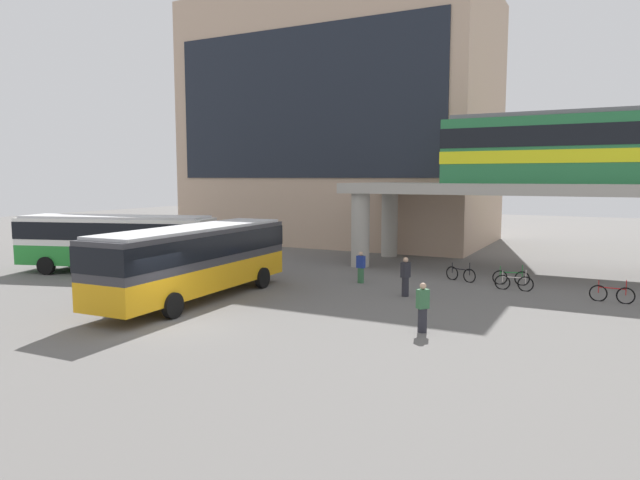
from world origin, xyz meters
TOP-DOWN VIEW (x-y plane):
  - ground_plane at (0.00, 10.00)m, footprint 120.00×120.00m
  - station_building at (-6.72, 28.76)m, footprint 24.30×14.11m
  - bus_main at (-1.98, 3.73)m, footprint 3.08×11.13m
  - bus_secondary at (-10.55, 7.22)m, footprint 11.30×5.66m
  - bicycle_black at (7.22, 13.57)m, footprint 1.70×0.68m
  - bicycle_green at (9.70, 13.69)m, footprint 1.77×0.41m
  - bicycle_red at (14.19, 11.50)m, footprint 1.79×0.17m
  - bicycle_silver at (10.05, 12.30)m, footprint 1.79×0.09m
  - pedestrian_walking_across at (2.84, 10.71)m, footprint 0.42×0.32m
  - pedestrian_waiting_near_stop at (8.38, 3.19)m, footprint 0.45×0.47m
  - pedestrian_near_building at (5.91, 8.62)m, footprint 0.40×0.47m

SIDE VIEW (x-z plane):
  - ground_plane at x=0.00m, z-range 0.00..0.00m
  - bicycle_black at x=7.22m, z-range -0.16..0.88m
  - bicycle_green at x=9.70m, z-range -0.16..0.88m
  - bicycle_red at x=14.19m, z-range -0.16..0.88m
  - bicycle_silver at x=10.05m, z-range -0.16..0.88m
  - pedestrian_walking_across at x=2.84m, z-range -0.05..1.55m
  - pedestrian_waiting_near_stop at x=8.38m, z-range -0.05..1.69m
  - pedestrian_near_building at x=5.91m, z-range -0.05..1.73m
  - bus_main at x=-1.98m, z-range 0.38..3.60m
  - bus_secondary at x=-10.55m, z-range 0.38..3.60m
  - station_building at x=-6.72m, z-range 0.00..19.67m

